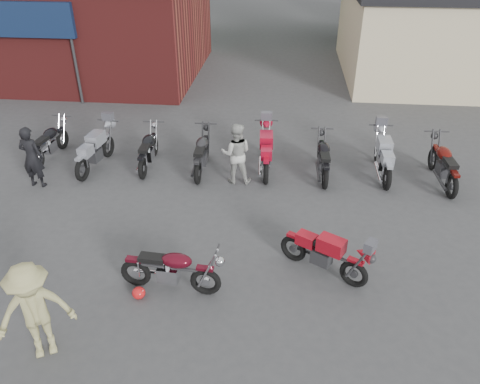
# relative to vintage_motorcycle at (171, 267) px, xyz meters

# --- Properties ---
(ground) EXTENTS (90.00, 90.00, 0.00)m
(ground) POSITION_rel_vintage_motorcycle_xyz_m (1.01, -0.19, -0.55)
(ground) COLOR #393A3C
(brick_building) EXTENTS (12.00, 8.00, 4.00)m
(brick_building) POSITION_rel_vintage_motorcycle_xyz_m (-7.99, 13.81, 1.45)
(brick_building) COLOR maroon
(brick_building) RESTS_ON ground
(stucco_building) EXTENTS (10.00, 8.00, 3.50)m
(stucco_building) POSITION_rel_vintage_motorcycle_xyz_m (9.51, 14.81, 1.20)
(stucco_building) COLOR #C2B48A
(stucco_building) RESTS_ON ground
(vintage_motorcycle) EXTENTS (1.94, 0.77, 1.10)m
(vintage_motorcycle) POSITION_rel_vintage_motorcycle_xyz_m (0.00, 0.00, 0.00)
(vintage_motorcycle) COLOR #450814
(vintage_motorcycle) RESTS_ON ground
(sportbike) EXTENTS (1.90, 1.46, 1.07)m
(sportbike) POSITION_rel_vintage_motorcycle_xyz_m (2.88, 0.77, -0.01)
(sportbike) COLOR #A60D1B
(sportbike) RESTS_ON ground
(helmet) EXTENTS (0.29, 0.29, 0.23)m
(helmet) POSITION_rel_vintage_motorcycle_xyz_m (-0.59, -0.28, -0.43)
(helmet) COLOR red
(helmet) RESTS_ON ground
(person_dark) EXTENTS (0.64, 0.45, 1.66)m
(person_dark) POSITION_rel_vintage_motorcycle_xyz_m (-4.44, 3.58, 0.28)
(person_dark) COLOR black
(person_dark) RESTS_ON ground
(person_light) EXTENTS (0.83, 0.66, 1.65)m
(person_light) POSITION_rel_vintage_motorcycle_xyz_m (0.76, 4.31, 0.28)
(person_light) COLOR #A9AAA5
(person_light) RESTS_ON ground
(person_tan) EXTENTS (1.34, 1.13, 1.80)m
(person_tan) POSITION_rel_vintage_motorcycle_xyz_m (-1.75, -1.66, 0.35)
(person_tan) COLOR tan
(person_tan) RESTS_ON ground
(row_bike_0) EXTENTS (0.79, 1.96, 1.11)m
(row_bike_0) POSITION_rel_vintage_motorcycle_xyz_m (-4.77, 5.16, 0.01)
(row_bike_0) COLOR black
(row_bike_0) RESTS_ON ground
(row_bike_1) EXTENTS (0.93, 2.11, 1.19)m
(row_bike_1) POSITION_rel_vintage_motorcycle_xyz_m (-3.24, 4.73, 0.04)
(row_bike_1) COLOR gray
(row_bike_1) RESTS_ON ground
(row_bike_2) EXTENTS (0.70, 1.95, 1.12)m
(row_bike_2) POSITION_rel_vintage_motorcycle_xyz_m (-1.79, 4.96, 0.01)
(row_bike_2) COLOR black
(row_bike_2) RESTS_ON ground
(row_bike_3) EXTENTS (0.69, 2.01, 1.16)m
(row_bike_3) POSITION_rel_vintage_motorcycle_xyz_m (-0.26, 4.86, 0.03)
(row_bike_3) COLOR #242326
(row_bike_3) RESTS_ON ground
(row_bike_4) EXTENTS (0.81, 2.14, 1.22)m
(row_bike_4) POSITION_rel_vintage_motorcycle_xyz_m (1.50, 5.08, 0.06)
(row_bike_4) COLOR #AB0E28
(row_bike_4) RESTS_ON ground
(row_bike_5) EXTENTS (0.70, 1.96, 1.13)m
(row_bike_5) POSITION_rel_vintage_motorcycle_xyz_m (3.06, 4.91, 0.01)
(row_bike_5) COLOR black
(row_bike_5) RESTS_ON ground
(row_bike_6) EXTENTS (0.70, 2.09, 1.21)m
(row_bike_6) POSITION_rel_vintage_motorcycle_xyz_m (4.68, 5.07, 0.06)
(row_bike_6) COLOR #979AA4
(row_bike_6) RESTS_ON ground
(row_bike_7) EXTENTS (0.78, 2.11, 1.21)m
(row_bike_7) POSITION_rel_vintage_motorcycle_xyz_m (6.18, 4.79, 0.05)
(row_bike_7) COLOR #520D0A
(row_bike_7) RESTS_ON ground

